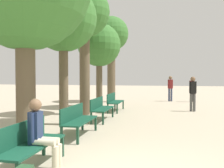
% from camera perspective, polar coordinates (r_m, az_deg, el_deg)
% --- Properties ---
extents(bench_row_0, '(0.53, 1.74, 0.87)m').
position_cam_1_polar(bench_row_0, '(5.00, -18.59, -12.39)').
color(bench_row_0, '#144733').
rests_on(bench_row_0, ground_plane).
extents(bench_row_1, '(0.53, 1.74, 0.87)m').
position_cam_1_polar(bench_row_1, '(7.31, -7.97, -7.76)').
color(bench_row_1, '#144733').
rests_on(bench_row_1, ground_plane).
extents(bench_row_2, '(0.53, 1.74, 0.87)m').
position_cam_1_polar(bench_row_2, '(9.77, -2.66, -5.30)').
color(bench_row_2, '#144733').
rests_on(bench_row_2, ground_plane).
extents(bench_row_3, '(0.53, 1.74, 0.87)m').
position_cam_1_polar(bench_row_3, '(12.29, 0.47, -3.81)').
color(bench_row_3, '#144733').
rests_on(bench_row_3, ground_plane).
extents(tree_row_1, '(2.38, 2.38, 4.97)m').
position_cam_1_polar(tree_row_1, '(9.25, -11.09, 14.28)').
color(tree_row_1, brown).
rests_on(tree_row_1, ground_plane).
extents(tree_row_2, '(2.26, 2.26, 5.72)m').
position_cam_1_polar(tree_row_2, '(11.55, -6.31, 15.28)').
color(tree_row_2, brown).
rests_on(tree_row_2, ground_plane).
extents(tree_row_3, '(2.34, 2.34, 4.59)m').
position_cam_1_polar(tree_row_3, '(13.71, -2.95, 8.71)').
color(tree_row_3, brown).
rests_on(tree_row_3, ground_plane).
extents(tree_row_4, '(2.28, 2.28, 5.67)m').
position_cam_1_polar(tree_row_4, '(16.80, -0.16, 10.70)').
color(tree_row_4, brown).
rests_on(tree_row_4, ground_plane).
extents(person_seated, '(0.61, 0.34, 1.32)m').
position_cam_1_polar(person_seated, '(4.88, -15.83, -10.49)').
color(person_seated, beige).
rests_on(person_seated, ground_plane).
extents(pedestrian_near, '(0.35, 0.28, 1.72)m').
position_cam_1_polar(pedestrian_near, '(17.43, 13.19, -0.63)').
color(pedestrian_near, '#384260').
rests_on(pedestrian_near, ground_plane).
extents(pedestrian_mid, '(0.35, 0.23, 1.71)m').
position_cam_1_polar(pedestrian_mid, '(12.79, 17.99, -1.62)').
color(pedestrian_mid, '#4C4C4C').
rests_on(pedestrian_mid, ground_plane).
extents(pedestrian_far, '(0.33, 0.23, 1.65)m').
position_cam_1_polar(pedestrian_far, '(17.43, 17.80, -0.81)').
color(pedestrian_far, '#4C4C4C').
rests_on(pedestrian_far, ground_plane).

